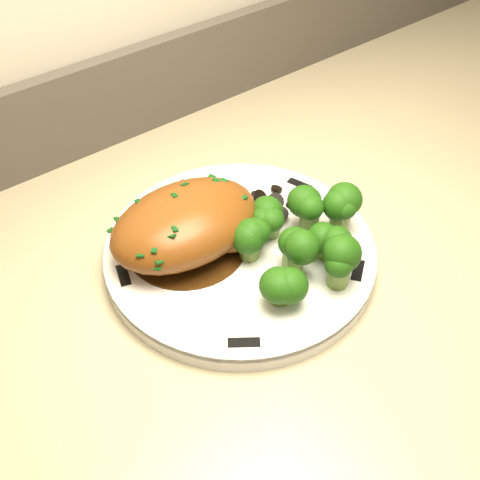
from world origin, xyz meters
TOP-DOWN VIEW (x-y plane):
  - counter at (-0.19, 1.67)m, footprint 1.98×0.66m
  - plate at (-0.15, 1.70)m, footprint 0.37×0.37m
  - rim_accent_0 at (-0.03, 1.74)m, footprint 0.02×0.03m
  - rim_accent_1 at (-0.15, 1.83)m, footprint 0.03×0.01m
  - rim_accent_2 at (-0.27, 1.74)m, footprint 0.02×0.03m
  - rim_accent_3 at (-0.23, 1.60)m, footprint 0.03×0.03m
  - rim_accent_4 at (-0.08, 1.60)m, footprint 0.03×0.03m
  - gravy_pool at (-0.19, 1.74)m, footprint 0.13×0.13m
  - chicken_breast at (-0.19, 1.74)m, footprint 0.17×0.12m
  - mushroom_pile at (-0.10, 1.73)m, footprint 0.08×0.06m
  - broccoli_florets at (-0.11, 1.65)m, footprint 0.14×0.13m

SIDE VIEW (x-z plane):
  - counter at x=-0.19m, z-range -0.06..0.92m
  - plate at x=-0.15m, z-range 0.86..0.88m
  - rim_accent_0 at x=-0.03m, z-range 0.88..0.88m
  - rim_accent_1 at x=-0.15m, z-range 0.88..0.88m
  - rim_accent_2 at x=-0.27m, z-range 0.88..0.88m
  - rim_accent_3 at x=-0.23m, z-range 0.88..0.88m
  - rim_accent_4 at x=-0.08m, z-range 0.88..0.88m
  - gravy_pool at x=-0.19m, z-range 0.88..0.88m
  - mushroom_pile at x=-0.10m, z-range 0.87..0.89m
  - broccoli_florets at x=-0.11m, z-range 0.88..0.93m
  - chicken_breast at x=-0.19m, z-range 0.88..0.94m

